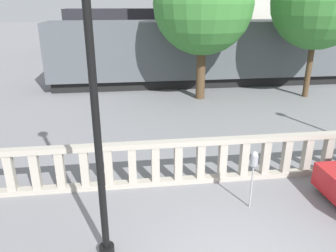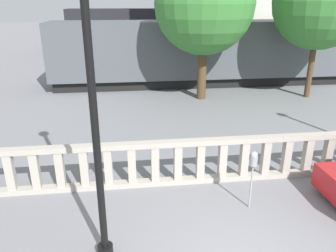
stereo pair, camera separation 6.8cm
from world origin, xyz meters
name	(u,v)px [view 1 (the left image)]	position (x,y,z in m)	size (l,w,h in m)	color
balustrade	(201,161)	(0.00, 3.19, 0.61)	(13.03, 0.24, 1.23)	#ADA599
lamppost	(92,71)	(-2.36, 0.78, 3.52)	(0.36, 0.36, 6.11)	black
parking_meter	(254,163)	(0.90, 1.90, 1.15)	(0.17, 0.17, 1.43)	#99999E
train_near	(220,51)	(3.57, 14.11, 1.87)	(18.58, 2.75, 4.15)	black
train_far	(193,29)	(4.99, 28.49, 2.05)	(23.86, 3.01, 4.52)	black
tree_left	(203,4)	(1.81, 11.14, 4.42)	(4.58, 4.58, 6.73)	#4C3823
tree_right	(319,2)	(7.18, 10.75, 4.52)	(4.37, 4.37, 6.72)	#4C3823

